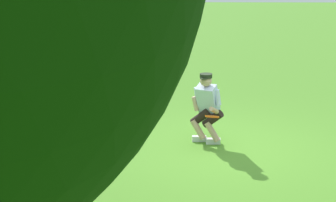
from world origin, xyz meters
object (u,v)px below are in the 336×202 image
(dog, at_px, (113,126))
(frisbee_flying, at_px, (119,102))
(person, at_px, (207,106))
(frisbee_held, at_px, (212,117))

(dog, height_order, frisbee_flying, frisbee_flying)
(person, relative_size, frisbee_held, 5.27)
(frisbee_flying, bearing_deg, person, -120.88)
(person, bearing_deg, frisbee_flying, -3.70)
(frisbee_flying, xyz_separation_m, frisbee_held, (-1.39, -1.82, -0.75))
(person, relative_size, dog, 1.31)
(person, distance_m, frisbee_flying, 2.65)
(person, xyz_separation_m, frisbee_flying, (1.31, 2.20, 0.67))
(frisbee_flying, distance_m, frisbee_held, 2.41)
(dog, xyz_separation_m, frisbee_flying, (-0.07, -0.26, 0.25))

